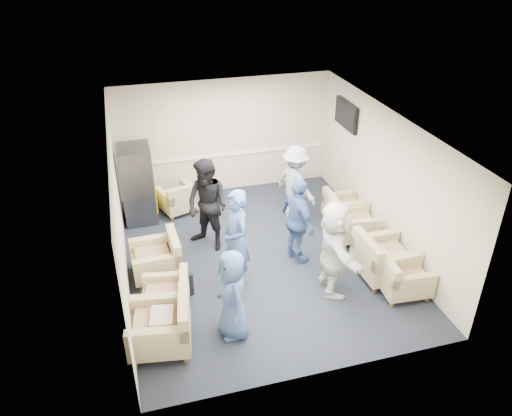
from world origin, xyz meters
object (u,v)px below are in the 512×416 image
object	(u,v)px
person_mid_left	(236,240)
vending_machine	(138,184)
person_front_right	(334,248)
person_mid_right	(298,221)
person_front_left	(232,295)
person_back_right	(296,184)
armchair_right_midfar	(350,224)
armchair_right_near	(400,277)
armchair_corner	(179,199)
armchair_left_mid	(169,298)
armchair_left_near	(164,327)
armchair_right_midnear	(381,260)
armchair_left_far	(159,259)
person_back_left	(208,205)
armchair_right_far	(342,210)

from	to	relation	value
person_mid_left	vending_machine	bearing A→B (deg)	-163.36
person_front_right	person_mid_right	bearing A→B (deg)	21.28
person_front_left	person_back_right	world-z (taller)	person_back_right
person_front_left	person_mid_right	bearing A→B (deg)	127.51
armchair_right_midfar	person_mid_left	world-z (taller)	person_mid_left
armchair_right_near	vending_machine	xyz separation A→B (m)	(-4.13, 3.79, 0.52)
person_mid_left	armchair_corner	bearing A→B (deg)	-178.89
person_mid_left	person_front_right	world-z (taller)	person_mid_left
person_front_left	person_mid_right	world-z (taller)	person_mid_right
armchair_left_mid	person_mid_left	bearing A→B (deg)	119.83
armchair_left_mid	person_front_left	distance (m)	1.26
armchair_left_near	armchair_corner	bearing A→B (deg)	177.95
armchair_left_near	armchair_left_mid	world-z (taller)	armchair_left_near
armchair_right_midnear	person_front_right	size ratio (longest dim) A/B	0.55
armchair_left_far	armchair_right_near	distance (m)	4.28
armchair_right_midfar	person_back_left	distance (m)	2.92
person_back_right	armchair_left_far	bearing A→B (deg)	89.10
person_front_left	person_mid_left	xyz separation A→B (m)	(0.35, 1.22, 0.16)
armchair_right_midfar	person_back_right	distance (m)	1.43
person_back_left	person_mid_right	distance (m)	1.77
armchair_right_near	person_back_left	distance (m)	3.77
person_mid_right	armchair_left_mid	bearing A→B (deg)	97.30
person_mid_left	person_mid_right	world-z (taller)	person_mid_left
armchair_left_near	person_mid_left	distance (m)	1.94
armchair_right_near	armchair_right_midnear	xyz separation A→B (m)	(-0.10, 0.50, 0.05)
armchair_corner	armchair_right_midfar	bearing A→B (deg)	128.18
person_mid_right	person_front_left	bearing A→B (deg)	123.37
armchair_left_mid	person_mid_left	distance (m)	1.48
person_front_left	person_mid_left	world-z (taller)	person_mid_left
person_back_right	person_back_left	bearing A→B (deg)	82.83
armchair_right_midfar	person_mid_left	distance (m)	2.75
armchair_left_mid	armchair_left_far	xyz separation A→B (m)	(-0.04, 1.08, 0.03)
vending_machine	person_back_right	world-z (taller)	person_back_right
armchair_left_mid	armchair_right_near	size ratio (longest dim) A/B	1.03
armchair_corner	person_front_left	world-z (taller)	person_front_left
armchair_right_midnear	vending_machine	xyz separation A→B (m)	(-4.03, 3.29, 0.47)
armchair_left_near	armchair_right_far	size ratio (longest dim) A/B	1.29
armchair_left_mid	armchair_right_far	xyz separation A→B (m)	(3.92, 1.87, 0.01)
armchair_left_far	person_front_right	size ratio (longest dim) A/B	0.51
armchair_right_midnear	vending_machine	bearing A→B (deg)	48.93
person_back_left	armchair_right_midfar	bearing A→B (deg)	40.49
armchair_right_near	armchair_corner	distance (m)	5.07
armchair_right_midfar	person_back_left	size ratio (longest dim) A/B	0.51
person_back_right	armchair_corner	bearing A→B (deg)	44.51
armchair_left_far	person_back_right	distance (m)	3.34
armchair_corner	armchair_left_far	bearing A→B (deg)	54.03
armchair_corner	person_front_right	world-z (taller)	person_front_right
armchair_left_far	armchair_right_near	size ratio (longest dim) A/B	1.04
armchair_right_far	person_front_right	world-z (taller)	person_front_right
armchair_right_midnear	person_front_left	distance (m)	3.02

